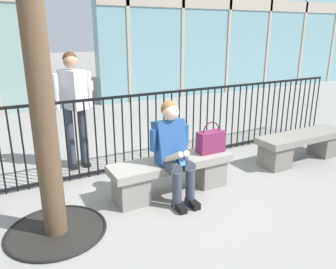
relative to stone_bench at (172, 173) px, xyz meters
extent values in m
plane|color=gray|center=(0.00, 0.00, -0.27)|extent=(60.00, 60.00, 0.00)
cube|color=gray|center=(0.00, 0.00, 0.13)|extent=(1.60, 0.44, 0.10)
cube|color=gray|center=(-0.56, 0.00, -0.10)|extent=(0.36, 0.37, 0.35)
cube|color=gray|center=(0.56, 0.00, -0.10)|extent=(0.36, 0.37, 0.35)
cylinder|color=#383D4C|center=(-0.14, -0.18, 0.20)|extent=(0.15, 0.40, 0.15)
cylinder|color=#383D4C|center=(-0.14, -0.38, -0.05)|extent=(0.11, 0.11, 0.45)
cube|color=black|center=(-0.14, -0.44, -0.23)|extent=(0.09, 0.22, 0.08)
cylinder|color=#383D4C|center=(0.04, -0.18, 0.20)|extent=(0.15, 0.40, 0.15)
cylinder|color=#383D4C|center=(0.04, -0.38, -0.05)|extent=(0.11, 0.11, 0.45)
cube|color=black|center=(0.04, -0.44, -0.23)|extent=(0.09, 0.22, 0.08)
cube|color=#234C8C|center=(-0.05, -0.04, 0.44)|extent=(0.36, 0.30, 0.55)
cylinder|color=#234C8C|center=(-0.27, -0.04, 0.49)|extent=(0.08, 0.08, 0.26)
cylinder|color=beige|center=(-0.13, -0.26, 0.32)|extent=(0.16, 0.28, 0.20)
cylinder|color=#234C8C|center=(0.17, -0.04, 0.49)|extent=(0.08, 0.08, 0.26)
cylinder|color=beige|center=(0.03, -0.26, 0.32)|extent=(0.16, 0.28, 0.20)
cube|color=#2D6BB7|center=(-0.05, -0.32, 0.30)|extent=(0.07, 0.10, 0.13)
sphere|color=beige|center=(-0.05, -0.06, 0.81)|extent=(0.20, 0.20, 0.20)
sphere|color=olive|center=(-0.05, -0.03, 0.84)|extent=(0.20, 0.20, 0.20)
cube|color=#7A234C|center=(0.58, -0.01, 0.32)|extent=(0.37, 0.16, 0.28)
torus|color=#49152D|center=(0.58, -0.01, 0.47)|extent=(0.26, 0.02, 0.26)
cylinder|color=#383D4C|center=(-0.93, 1.45, 0.18)|extent=(0.13, 0.13, 0.90)
cube|color=black|center=(-0.93, 1.41, -0.24)|extent=(0.09, 0.22, 0.06)
cylinder|color=#383D4C|center=(-0.73, 1.45, 0.18)|extent=(0.13, 0.13, 0.90)
cube|color=black|center=(-0.73, 1.41, -0.24)|extent=(0.09, 0.22, 0.06)
cube|color=silver|center=(-0.83, 1.45, 0.91)|extent=(0.36, 0.44, 0.56)
cylinder|color=silver|center=(-1.06, 1.45, 0.89)|extent=(0.08, 0.08, 0.52)
cylinder|color=silver|center=(-0.59, 1.45, 0.89)|extent=(0.08, 0.08, 0.52)
sphere|color=tan|center=(-0.83, 1.45, 1.31)|extent=(0.20, 0.20, 0.20)
sphere|color=#472816|center=(-0.83, 1.47, 1.34)|extent=(0.20, 0.20, 0.20)
cube|color=silver|center=(-0.59, 1.35, 0.96)|extent=(0.07, 0.01, 0.14)
cylinder|color=black|center=(-1.88, 0.97, 0.29)|extent=(0.02, 0.02, 1.13)
cylinder|color=black|center=(-1.74, 0.97, 0.29)|extent=(0.02, 0.02, 1.13)
cylinder|color=black|center=(-1.61, 0.97, 0.29)|extent=(0.02, 0.02, 1.13)
cylinder|color=black|center=(-1.47, 0.97, 0.29)|extent=(0.02, 0.02, 1.13)
cylinder|color=black|center=(-1.34, 0.97, 0.29)|extent=(0.02, 0.02, 1.13)
cylinder|color=black|center=(-1.21, 0.97, 0.29)|extent=(0.02, 0.02, 1.13)
cylinder|color=black|center=(-1.07, 0.97, 0.29)|extent=(0.02, 0.02, 1.13)
cylinder|color=black|center=(-0.94, 0.97, 0.29)|extent=(0.02, 0.02, 1.13)
cylinder|color=black|center=(-0.80, 0.97, 0.29)|extent=(0.02, 0.02, 1.13)
cylinder|color=black|center=(-0.67, 0.97, 0.29)|extent=(0.02, 0.02, 1.13)
cylinder|color=black|center=(-0.54, 0.97, 0.29)|extent=(0.02, 0.02, 1.13)
cylinder|color=black|center=(-0.40, 0.97, 0.29)|extent=(0.02, 0.02, 1.13)
cylinder|color=black|center=(-0.27, 0.97, 0.29)|extent=(0.02, 0.02, 1.13)
cylinder|color=black|center=(-0.13, 0.97, 0.29)|extent=(0.02, 0.02, 1.13)
cylinder|color=black|center=(0.00, 0.97, 0.29)|extent=(0.02, 0.02, 1.13)
cylinder|color=black|center=(0.13, 0.97, 0.29)|extent=(0.02, 0.02, 1.13)
cylinder|color=black|center=(0.27, 0.97, 0.29)|extent=(0.02, 0.02, 1.13)
cylinder|color=black|center=(0.40, 0.97, 0.29)|extent=(0.02, 0.02, 1.13)
cylinder|color=black|center=(0.54, 0.97, 0.29)|extent=(0.02, 0.02, 1.13)
cylinder|color=black|center=(0.67, 0.97, 0.29)|extent=(0.02, 0.02, 1.13)
cylinder|color=black|center=(0.80, 0.97, 0.29)|extent=(0.02, 0.02, 1.13)
cylinder|color=black|center=(0.94, 0.97, 0.29)|extent=(0.02, 0.02, 1.13)
cylinder|color=black|center=(1.07, 0.97, 0.29)|extent=(0.02, 0.02, 1.13)
cylinder|color=black|center=(1.21, 0.97, 0.29)|extent=(0.02, 0.02, 1.13)
cylinder|color=black|center=(1.34, 0.97, 0.29)|extent=(0.02, 0.02, 1.13)
cylinder|color=black|center=(1.47, 0.97, 0.29)|extent=(0.02, 0.02, 1.13)
cylinder|color=black|center=(1.61, 0.97, 0.29)|extent=(0.02, 0.02, 1.13)
cylinder|color=black|center=(1.74, 0.97, 0.29)|extent=(0.02, 0.02, 1.13)
cylinder|color=black|center=(1.88, 0.97, 0.29)|extent=(0.02, 0.02, 1.13)
cylinder|color=black|center=(2.01, 0.97, 0.29)|extent=(0.02, 0.02, 1.13)
cylinder|color=black|center=(2.14, 0.97, 0.29)|extent=(0.02, 0.02, 1.13)
cylinder|color=black|center=(2.28, 0.97, 0.29)|extent=(0.02, 0.02, 1.13)
cylinder|color=black|center=(2.41, 0.97, 0.29)|extent=(0.02, 0.02, 1.13)
cylinder|color=black|center=(2.55, 0.97, 0.29)|extent=(0.02, 0.02, 1.13)
cylinder|color=black|center=(2.68, 0.97, 0.29)|extent=(0.02, 0.02, 1.13)
cylinder|color=black|center=(2.81, 0.97, 0.29)|extent=(0.02, 0.02, 1.13)
cylinder|color=black|center=(2.95, 0.97, 0.29)|extent=(0.02, 0.02, 1.13)
cylinder|color=black|center=(3.08, 0.97, 0.29)|extent=(0.02, 0.02, 1.13)
cylinder|color=black|center=(3.22, 0.97, 0.29)|extent=(0.02, 0.02, 1.13)
cylinder|color=black|center=(3.35, 0.97, 0.29)|extent=(0.02, 0.02, 1.13)
cylinder|color=black|center=(3.48, 0.97, 0.29)|extent=(0.02, 0.02, 1.13)
cylinder|color=black|center=(3.62, 0.97, 0.29)|extent=(0.02, 0.02, 1.13)
cylinder|color=black|center=(3.75, 0.97, 0.29)|extent=(0.02, 0.02, 1.13)
cylinder|color=black|center=(3.89, 0.97, 0.29)|extent=(0.02, 0.02, 1.13)
cube|color=black|center=(0.00, 0.97, -0.22)|extent=(7.77, 0.04, 0.04)
cube|color=black|center=(0.00, 0.97, 0.83)|extent=(7.77, 0.04, 0.04)
cylinder|color=black|center=(-1.48, -0.20, -0.27)|extent=(0.99, 0.99, 0.01)
torus|color=black|center=(-1.48, -0.20, -0.26)|extent=(1.02, 1.02, 0.03)
cylinder|color=brown|center=(-1.48, -0.20, 1.43)|extent=(0.23, 0.23, 3.40)
cube|color=gray|center=(2.33, -0.02, 0.13)|extent=(1.60, 0.44, 0.10)
cube|color=slate|center=(1.77, -0.02, -0.10)|extent=(0.36, 0.37, 0.35)
cube|color=slate|center=(2.89, -0.02, -0.10)|extent=(0.36, 0.37, 0.35)
cube|color=#AD9E8C|center=(6.05, 5.50, 2.53)|extent=(10.42, 0.04, 0.36)
camera|label=1|loc=(-1.89, -3.37, 1.72)|focal=35.52mm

